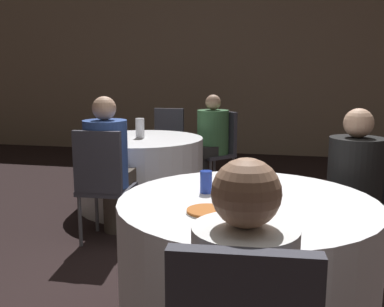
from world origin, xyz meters
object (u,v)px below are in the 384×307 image
Objects in this scene: person_black_shirt at (348,195)px; person_blue_shirt at (109,167)px; table_near at (246,265)px; chair_near_northeast at (361,195)px; chair_far_south at (102,178)px; soda_can_red at (250,188)px; soda_can_blue at (206,182)px; bottle_far at (140,128)px; chair_far_north at (168,139)px; chair_far_northeast at (219,144)px; pizza_plate_near at (207,211)px; person_green_jacket at (208,143)px; table_far at (141,172)px.

person_blue_shirt is at bearing 28.13° from person_black_shirt.
chair_near_northeast is (0.70, 0.83, 0.19)m from table_near.
person_black_shirt is (1.82, -0.22, 0.03)m from chair_far_south.
soda_can_red is (-0.68, -0.82, 0.23)m from chair_near_northeast.
chair_near_northeast is at bearing 38.83° from soda_can_blue.
bottle_far is at bearing 122.63° from table_near.
person_blue_shirt is at bearing 134.91° from soda_can_blue.
chair_far_northeast is (0.70, -0.26, 0.00)m from chair_far_north.
soda_can_red is at bearing -43.43° from person_blue_shirt.
chair_far_north reaches higher than soda_can_red.
table_near is at bearing 58.19° from pizza_plate_near.
person_green_jacket is 9.31× the size of soda_can_blue.
bottle_far is (-1.04, 1.90, 0.04)m from soda_can_blue.
chair_far_south is 7.68× the size of soda_can_red.
soda_can_red is (-0.58, -0.70, 0.20)m from person_black_shirt.
soda_can_blue is (0.34, -2.70, 0.23)m from chair_far_northeast.
person_blue_shirt is 5.93× the size of bottle_far.
person_black_shirt reaches higher than chair_far_north.
chair_far_northeast is at bearing 97.27° from soda_can_blue.
table_far is 2.53m from pizza_plate_near.
chair_far_south is (-1.22, 0.93, 0.19)m from table_near.
table_near is 2.36m from table_far.
person_green_jacket reaches higher than chair_far_south.
chair_near_northeast reaches higher than soda_can_blue.
table_far is at bearing 90.00° from chair_far_south.
chair_near_northeast is 7.68× the size of soda_can_red.
chair_far_north is at bearing -11.40° from person_black_shirt.
chair_far_northeast is at bearing -16.95° from chair_near_northeast.
person_blue_shirt is 9.75× the size of soda_can_blue.
chair_far_north is 0.82× the size of person_black_shirt.
person_black_shirt is 9.38× the size of soda_can_red.
chair_near_northeast is at bearing 131.38° from chair_far_north.
person_black_shirt is 0.96× the size of person_blue_shirt.
soda_can_red is at bearing -56.99° from table_far.
pizza_plate_near is (-0.75, -0.97, 0.14)m from person_black_shirt.
soda_can_blue reaches higher than pizza_plate_near.
chair_far_south is 0.82× the size of person_black_shirt.
pizza_plate_near is (1.11, -2.25, 0.37)m from table_far.
bottle_far is (0.00, -1.05, 0.27)m from chair_far_north.
chair_far_north is at bearing 8.43° from person_green_jacket.
chair_near_northeast is 0.17m from person_black_shirt.
person_blue_shirt is (-0.01, 0.16, 0.05)m from chair_far_south.
bottle_far is at bearing 90.12° from chair_far_south.
table_far is 10.52× the size of soda_can_red.
table_near is at bearing -43.97° from person_blue_shirt.
person_green_jacket reaches higher than table_far.
person_blue_shirt is at bearing 90.98° from chair_far_north.
table_far is 1.37× the size of chair_far_south.
chair_far_northeast is 7.68× the size of soda_can_red.
chair_near_northeast reaches higher than bottle_far.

